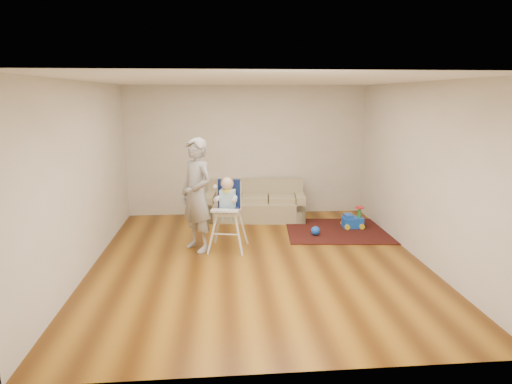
{
  "coord_description": "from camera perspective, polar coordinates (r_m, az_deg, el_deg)",
  "views": [
    {
      "loc": [
        -0.56,
        -6.19,
        2.5
      ],
      "look_at": [
        0.0,
        0.4,
        1.0
      ],
      "focal_mm": 30.0,
      "sensor_mm": 36.0,
      "label": 1
    }
  ],
  "objects": [
    {
      "name": "ride_on_toy",
      "position": [
        8.39,
        12.79,
        -3.29
      ],
      "size": [
        0.38,
        0.28,
        0.41
      ],
      "primitive_type": null,
      "rotation": [
        0.0,
        0.0,
        0.03
      ],
      "color": "blue",
      "rests_on": "area_rug"
    },
    {
      "name": "adult",
      "position": [
        6.96,
        -7.93,
        -0.43
      ],
      "size": [
        0.77,
        0.8,
        1.85
      ],
      "primitive_type": "imported",
      "rotation": [
        0.0,
        0.0,
        -0.88
      ],
      "color": "#97979A",
      "rests_on": "ground"
    },
    {
      "name": "room_envelope",
      "position": [
        6.77,
        -0.09,
        7.48
      ],
      "size": [
        5.04,
        5.52,
        2.72
      ],
      "color": "beige",
      "rests_on": "ground"
    },
    {
      "name": "sofa",
      "position": [
        8.78,
        -0.16,
        -1.12
      ],
      "size": [
        2.1,
        1.04,
        0.78
      ],
      "rotation": [
        0.0,
        0.0,
        -0.11
      ],
      "color": "tan",
      "rests_on": "ground"
    },
    {
      "name": "area_rug",
      "position": [
        8.25,
        11.39,
        -5.06
      ],
      "size": [
        2.18,
        1.72,
        0.02
      ],
      "primitive_type": "cube",
      "rotation": [
        0.0,
        0.0,
        -0.09
      ],
      "color": "black",
      "rests_on": "ground"
    },
    {
      "name": "high_chair",
      "position": [
        7.02,
        -3.81,
        -3.06
      ],
      "size": [
        0.67,
        0.67,
        1.22
      ],
      "rotation": [
        0.0,
        0.0,
        -0.21
      ],
      "color": "silver",
      "rests_on": "ground"
    },
    {
      "name": "side_table",
      "position": [
        8.9,
        -5.9,
        -2.11
      ],
      "size": [
        0.45,
        0.45,
        0.45
      ],
      "primitive_type": null,
      "color": "black",
      "rests_on": "ground"
    },
    {
      "name": "ground",
      "position": [
        6.7,
        0.29,
        -9.13
      ],
      "size": [
        5.5,
        5.5,
        0.0
      ],
      "primitive_type": "plane",
      "color": "#502B0B",
      "rests_on": "ground"
    },
    {
      "name": "toy_ball",
      "position": [
        7.86,
        7.93,
        -5.13
      ],
      "size": [
        0.17,
        0.17,
        0.17
      ],
      "primitive_type": "sphere",
      "color": "blue",
      "rests_on": "area_rug"
    }
  ]
}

